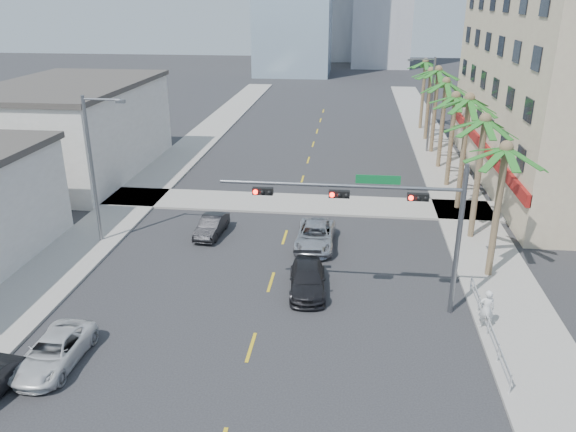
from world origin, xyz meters
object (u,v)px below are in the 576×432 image
object	(u,v)px
car_lane_left	(212,226)
pedestrian	(486,309)
car_lane_center	(315,236)
traffic_signal_mast	(389,212)
car_parked_far	(54,352)
car_lane_right	(307,279)

from	to	relation	value
car_lane_left	pedestrian	distance (m)	17.57
car_lane_left	car_lane_center	size ratio (longest dim) A/B	0.76
traffic_signal_mast	car_parked_far	xyz separation A→B (m)	(-13.58, -6.08, -4.45)
traffic_signal_mast	car_lane_center	size ratio (longest dim) A/B	2.26
car_parked_far	car_lane_left	bearing A→B (deg)	78.00
car_parked_far	car_lane_center	bearing A→B (deg)	53.74
car_lane_center	car_lane_right	xyz separation A→B (m)	(0.01, -5.54, -0.03)
car_lane_center	car_lane_right	world-z (taller)	car_lane_center
car_lane_left	car_lane_center	bearing A→B (deg)	-3.53
traffic_signal_mast	car_parked_far	world-z (taller)	traffic_signal_mast
traffic_signal_mast	car_lane_right	world-z (taller)	traffic_signal_mast
car_lane_center	pedestrian	distance (m)	11.73
car_parked_far	car_lane_left	distance (m)	14.30
car_lane_center	pedestrian	xyz separation A→B (m)	(8.31, -8.27, 0.40)
car_lane_center	car_lane_right	bearing A→B (deg)	-89.50
traffic_signal_mast	car_lane_left	bearing A→B (deg)	142.98
car_parked_far	car_lane_center	size ratio (longest dim) A/B	0.90
traffic_signal_mast	car_lane_left	world-z (taller)	traffic_signal_mast
car_lane_right	pedestrian	size ratio (longest dim) A/B	2.40
car_parked_far	car_lane_center	world-z (taller)	car_lane_center
car_lane_left	car_lane_right	distance (m)	9.30
traffic_signal_mast	car_lane_right	xyz separation A→B (m)	(-3.78, 1.36, -4.41)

